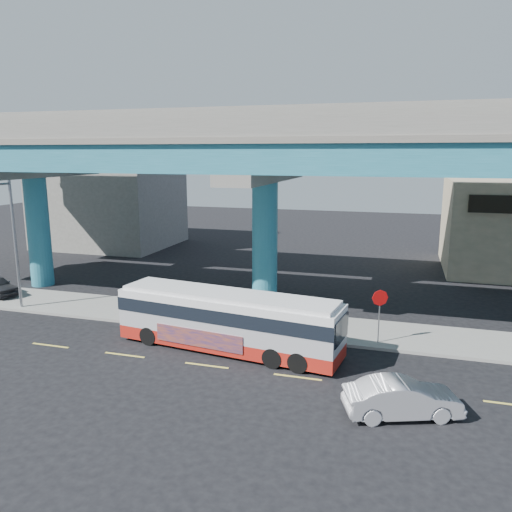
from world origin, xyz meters
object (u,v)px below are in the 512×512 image
(sedan, at_px, (402,398))
(street_lamp, at_px, (6,227))
(stop_sign, at_px, (380,305))
(transit_bus, at_px, (228,319))

(sedan, xyz_separation_m, street_lamp, (-21.52, 5.71, 4.30))
(sedan, bearing_deg, street_lamp, 55.20)
(street_lamp, height_order, stop_sign, street_lamp)
(transit_bus, distance_m, street_lamp, 14.26)
(transit_bus, relative_size, sedan, 2.57)
(sedan, relative_size, street_lamp, 0.58)
(transit_bus, height_order, street_lamp, street_lamp)
(transit_bus, bearing_deg, street_lamp, -179.79)
(transit_bus, height_order, stop_sign, transit_bus)
(stop_sign, bearing_deg, street_lamp, -179.93)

